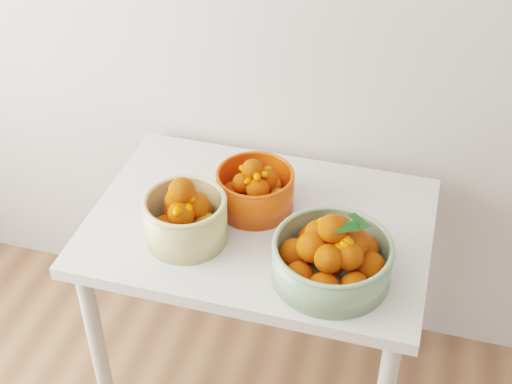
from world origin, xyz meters
TOP-DOWN VIEW (x-y plane):
  - table at (-0.31, 1.60)m, footprint 1.00×0.70m
  - bowl_cream at (-0.49, 1.47)m, footprint 0.28×0.28m
  - bowl_green at (-0.07, 1.43)m, footprint 0.35×0.35m
  - bowl_orange at (-0.35, 1.66)m, footprint 0.25×0.25m

SIDE VIEW (x-z plane):
  - table at x=-0.31m, z-range 0.28..1.03m
  - bowl_orange at x=-0.35m, z-range 0.73..0.90m
  - bowl_green at x=-0.07m, z-range 0.72..0.92m
  - bowl_cream at x=-0.49m, z-range 0.73..0.93m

